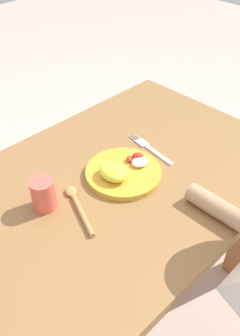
{
  "coord_description": "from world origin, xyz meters",
  "views": [
    {
      "loc": [
        -0.57,
        -0.63,
        1.45
      ],
      "look_at": [
        0.07,
        0.02,
        0.69
      ],
      "focal_mm": 39.82,
      "sensor_mm": 36.0,
      "label": 1
    }
  ],
  "objects": [
    {
      "name": "ground_plane",
      "position": [
        0.0,
        0.0,
        0.0
      ],
      "size": [
        8.0,
        8.0,
        0.0
      ],
      "primitive_type": "plane",
      "color": "beige"
    },
    {
      "name": "drinking_cup",
      "position": [
        -0.19,
        0.06,
        0.72
      ],
      "size": [
        0.07,
        0.07,
        0.1
      ],
      "primitive_type": "cylinder",
      "color": "#EF5E4C",
      "rests_on": "dining_table"
    },
    {
      "name": "dining_table",
      "position": [
        0.0,
        0.0,
        0.55
      ],
      "size": [
        1.25,
        0.78,
        0.67
      ],
      "color": "olive",
      "rests_on": "ground_plane"
    },
    {
      "name": "plate",
      "position": [
        0.07,
        0.0,
        0.69
      ],
      "size": [
        0.24,
        0.24,
        0.06
      ],
      "color": "gold",
      "rests_on": "dining_table"
    },
    {
      "name": "fork",
      "position": [
        0.23,
        0.03,
        0.67
      ],
      "size": [
        0.05,
        0.22,
        0.01
      ],
      "rotation": [
        0.0,
        0.0,
        1.44
      ],
      "color": "silver",
      "rests_on": "dining_table"
    },
    {
      "name": "spoon",
      "position": [
        -0.12,
        -0.01,
        0.68
      ],
      "size": [
        0.1,
        0.2,
        0.02
      ],
      "rotation": [
        0.0,
        0.0,
        1.2
      ],
      "color": "#C0854A",
      "rests_on": "dining_table"
    }
  ]
}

